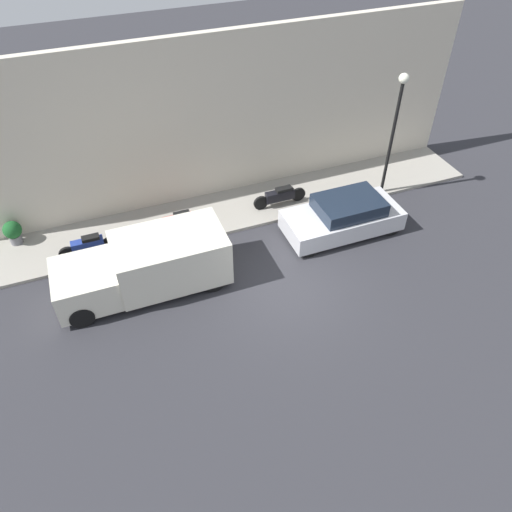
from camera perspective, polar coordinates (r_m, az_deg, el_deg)
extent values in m
plane|color=#2D2D33|center=(15.80, 3.55, -3.59)|extent=(60.00, 60.00, 0.00)
cube|color=gray|center=(18.84, -1.86, 5.49)|extent=(2.47, 18.46, 0.12)
cube|color=beige|center=(18.39, -3.57, 15.38)|extent=(0.30, 18.46, 6.07)
cube|color=silver|center=(17.79, 9.78, 4.10)|extent=(1.82, 4.09, 0.68)
cube|color=#192333|center=(17.54, 10.58, 5.73)|extent=(1.61, 2.25, 0.48)
cylinder|color=black|center=(16.75, 6.20, 0.82)|extent=(0.20, 0.59, 0.59)
cylinder|color=black|center=(17.84, 3.99, 3.95)|extent=(0.20, 0.59, 0.59)
cylinder|color=black|center=(18.18, 15.31, 3.19)|extent=(0.20, 0.59, 0.59)
cylinder|color=black|center=(19.18, 12.78, 5.99)|extent=(0.20, 0.59, 0.59)
cube|color=silver|center=(15.56, -9.74, -0.13)|extent=(2.02, 3.38, 1.56)
cube|color=silver|center=(15.66, -18.88, -3.07)|extent=(1.92, 1.82, 1.09)
cube|color=#192333|center=(15.47, -20.11, -2.51)|extent=(1.72, 1.00, 0.44)
cylinder|color=black|center=(15.31, -19.28, -6.56)|extent=(0.22, 0.72, 0.72)
cylinder|color=black|center=(16.59, -19.96, -2.23)|extent=(0.22, 0.72, 0.72)
cylinder|color=black|center=(15.50, -4.83, -2.91)|extent=(0.22, 0.72, 0.72)
cylinder|color=black|center=(16.76, -6.65, 1.08)|extent=(0.22, 0.72, 0.72)
cube|color=navy|center=(17.27, -18.66, 1.16)|extent=(0.30, 1.03, 0.43)
cube|color=black|center=(17.09, -18.40, 1.97)|extent=(0.27, 0.56, 0.12)
cylinder|color=black|center=(17.42, -20.71, 0.18)|extent=(0.10, 0.57, 0.57)
cylinder|color=black|center=(17.36, -16.35, 1.27)|extent=(0.10, 0.57, 0.57)
cube|color=black|center=(18.70, 2.75, 6.93)|extent=(0.30, 1.11, 0.37)
cube|color=black|center=(18.61, 3.20, 7.64)|extent=(0.27, 0.61, 0.12)
cylinder|color=black|center=(18.53, 0.55, 6.09)|extent=(0.10, 0.54, 0.54)
cylinder|color=black|center=(19.05, 4.86, 7.04)|extent=(0.10, 0.54, 0.54)
cube|color=#B21E1E|center=(17.56, -8.82, 3.90)|extent=(0.30, 1.03, 0.45)
cube|color=black|center=(17.41, -8.47, 4.75)|extent=(0.27, 0.56, 0.12)
cylinder|color=black|center=(17.59, -10.95, 2.90)|extent=(0.10, 0.53, 0.53)
cylinder|color=black|center=(17.78, -6.59, 3.96)|extent=(0.10, 0.53, 0.53)
cylinder|color=black|center=(19.10, 15.20, 12.58)|extent=(0.12, 0.12, 4.39)
sphere|color=silver|center=(18.14, 16.55, 18.88)|extent=(0.35, 0.35, 0.35)
cylinder|color=slate|center=(18.96, -25.74, 1.77)|extent=(0.40, 0.40, 0.31)
sphere|color=#195123|center=(18.73, -26.10, 2.70)|extent=(0.61, 0.61, 0.61)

